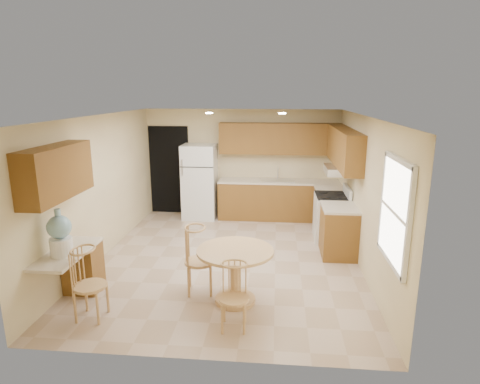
# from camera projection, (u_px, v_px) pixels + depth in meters

# --- Properties ---
(floor) EXTENTS (5.50, 5.50, 0.00)m
(floor) POSITION_uv_depth(u_px,v_px,m) (228.00, 259.00, 7.10)
(floor) COLOR tan
(floor) RESTS_ON ground
(ceiling) EXTENTS (4.50, 5.50, 0.02)m
(ceiling) POSITION_uv_depth(u_px,v_px,m) (227.00, 116.00, 6.49)
(ceiling) COLOR white
(ceiling) RESTS_ON wall_back
(wall_back) EXTENTS (4.50, 0.02, 2.50)m
(wall_back) POSITION_uv_depth(u_px,v_px,m) (242.00, 163.00, 9.45)
(wall_back) COLOR beige
(wall_back) RESTS_ON floor
(wall_front) EXTENTS (4.50, 0.02, 2.50)m
(wall_front) POSITION_uv_depth(u_px,v_px,m) (196.00, 255.00, 4.14)
(wall_front) COLOR beige
(wall_front) RESTS_ON floor
(wall_left) EXTENTS (0.02, 5.50, 2.50)m
(wall_left) POSITION_uv_depth(u_px,v_px,m) (100.00, 188.00, 6.99)
(wall_left) COLOR beige
(wall_left) RESTS_ON floor
(wall_right) EXTENTS (0.02, 5.50, 2.50)m
(wall_right) POSITION_uv_depth(u_px,v_px,m) (363.00, 194.00, 6.59)
(wall_right) COLOR beige
(wall_right) RESTS_ON floor
(doorway) EXTENTS (0.90, 0.02, 2.10)m
(doorway) POSITION_uv_depth(u_px,v_px,m) (169.00, 170.00, 9.64)
(doorway) COLOR black
(doorway) RESTS_ON floor
(base_cab_back) EXTENTS (2.75, 0.60, 0.87)m
(base_cab_back) POSITION_uv_depth(u_px,v_px,m) (278.00, 200.00, 9.28)
(base_cab_back) COLOR brown
(base_cab_back) RESTS_ON floor
(counter_back) EXTENTS (2.75, 0.63, 0.04)m
(counter_back) POSITION_uv_depth(u_px,v_px,m) (279.00, 181.00, 9.17)
(counter_back) COLOR beige
(counter_back) RESTS_ON base_cab_back
(base_cab_right_a) EXTENTS (0.60, 0.59, 0.87)m
(base_cab_right_a) POSITION_uv_depth(u_px,v_px,m) (329.00, 209.00, 8.61)
(base_cab_right_a) COLOR brown
(base_cab_right_a) RESTS_ON floor
(counter_right_a) EXTENTS (0.63, 0.59, 0.04)m
(counter_right_a) POSITION_uv_depth(u_px,v_px,m) (330.00, 188.00, 8.50)
(counter_right_a) COLOR beige
(counter_right_a) RESTS_ON base_cab_right_a
(base_cab_right_b) EXTENTS (0.60, 0.80, 0.87)m
(base_cab_right_b) POSITION_uv_depth(u_px,v_px,m) (338.00, 232.00, 7.20)
(base_cab_right_b) COLOR brown
(base_cab_right_b) RESTS_ON floor
(counter_right_b) EXTENTS (0.63, 0.80, 0.04)m
(counter_right_b) POSITION_uv_depth(u_px,v_px,m) (340.00, 208.00, 7.09)
(counter_right_b) COLOR beige
(counter_right_b) RESTS_ON base_cab_right_b
(upper_cab_back) EXTENTS (2.75, 0.33, 0.70)m
(upper_cab_back) POSITION_uv_depth(u_px,v_px,m) (280.00, 139.00, 9.07)
(upper_cab_back) COLOR brown
(upper_cab_back) RESTS_ON wall_back
(upper_cab_right) EXTENTS (0.33, 2.42, 0.70)m
(upper_cab_right) POSITION_uv_depth(u_px,v_px,m) (344.00, 148.00, 7.63)
(upper_cab_right) COLOR brown
(upper_cab_right) RESTS_ON wall_right
(upper_cab_left) EXTENTS (0.33, 1.40, 0.70)m
(upper_cab_left) POSITION_uv_depth(u_px,v_px,m) (56.00, 172.00, 5.28)
(upper_cab_left) COLOR brown
(upper_cab_left) RESTS_ON wall_left
(sink) EXTENTS (0.78, 0.44, 0.01)m
(sink) POSITION_uv_depth(u_px,v_px,m) (278.00, 180.00, 9.17)
(sink) COLOR silver
(sink) RESTS_ON counter_back
(range_hood) EXTENTS (0.50, 0.76, 0.14)m
(range_hood) POSITION_uv_depth(u_px,v_px,m) (338.00, 170.00, 7.71)
(range_hood) COLOR silver
(range_hood) RESTS_ON upper_cab_right
(desk_pedestal) EXTENTS (0.48, 0.42, 0.72)m
(desk_pedestal) POSITION_uv_depth(u_px,v_px,m) (83.00, 268.00, 5.91)
(desk_pedestal) COLOR brown
(desk_pedestal) RESTS_ON floor
(desk_top) EXTENTS (0.50, 1.20, 0.04)m
(desk_top) POSITION_uv_depth(u_px,v_px,m) (67.00, 253.00, 5.45)
(desk_top) COLOR beige
(desk_top) RESTS_ON desk_pedestal
(window) EXTENTS (0.06, 1.12, 1.30)m
(window) POSITION_uv_depth(u_px,v_px,m) (395.00, 212.00, 4.75)
(window) COLOR white
(window) RESTS_ON wall_right
(can_light_a) EXTENTS (0.14, 0.14, 0.02)m
(can_light_a) POSITION_uv_depth(u_px,v_px,m) (209.00, 113.00, 7.69)
(can_light_a) COLOR white
(can_light_a) RESTS_ON ceiling
(can_light_b) EXTENTS (0.14, 0.14, 0.02)m
(can_light_b) POSITION_uv_depth(u_px,v_px,m) (282.00, 113.00, 7.57)
(can_light_b) COLOR white
(can_light_b) RESTS_ON ceiling
(refrigerator) EXTENTS (0.76, 0.74, 1.72)m
(refrigerator) POSITION_uv_depth(u_px,v_px,m) (200.00, 182.00, 9.29)
(refrigerator) COLOR white
(refrigerator) RESTS_ON floor
(stove) EXTENTS (0.65, 0.76, 1.09)m
(stove) POSITION_uv_depth(u_px,v_px,m) (332.00, 217.00, 7.95)
(stove) COLOR white
(stove) RESTS_ON floor
(dining_table) EXTENTS (1.06, 1.06, 0.78)m
(dining_table) POSITION_uv_depth(u_px,v_px,m) (235.00, 268.00, 5.54)
(dining_table) COLOR tan
(dining_table) RESTS_ON floor
(chair_table_a) EXTENTS (0.44, 0.57, 1.00)m
(chair_table_a) POSITION_uv_depth(u_px,v_px,m) (198.00, 256.00, 5.72)
(chair_table_a) COLOR tan
(chair_table_a) RESTS_ON floor
(chair_table_b) EXTENTS (0.38, 0.38, 0.85)m
(chair_table_b) POSITION_uv_depth(u_px,v_px,m) (233.00, 294.00, 4.83)
(chair_table_b) COLOR tan
(chair_table_b) RESTS_ON floor
(chair_desk) EXTENTS (0.42, 0.54, 0.95)m
(chair_desk) POSITION_uv_depth(u_px,v_px,m) (86.00, 280.00, 5.04)
(chair_desk) COLOR tan
(chair_desk) RESTS_ON floor
(water_crock) EXTENTS (0.31, 0.31, 0.64)m
(water_crock) POSITION_uv_depth(u_px,v_px,m) (60.00, 235.00, 5.25)
(water_crock) COLOR white
(water_crock) RESTS_ON desk_top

